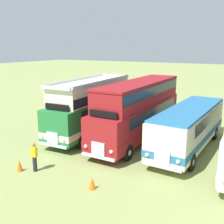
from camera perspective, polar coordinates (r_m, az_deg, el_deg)
The scene contains 6 objects.
bus_first_in_row at distance 22.22m, azimuth -4.32°, elevation 1.41°, with size 3.11×10.13×4.52m.
bus_second_in_row at distance 20.84m, azimuth 5.74°, elevation 0.90°, with size 2.66×11.55×4.49m.
bus_third_in_row at distance 19.56m, azimuth 16.02°, elevation -2.62°, with size 2.85×10.08×2.99m.
cone_near_end at distance 16.84m, azimuth -18.88°, elevation -10.63°, with size 0.36×0.36×0.67m, color orange.
cone_mid_row at distance 14.17m, azimuth -4.18°, elevation -14.72°, with size 0.36×0.36×0.64m, color orange.
marshal_person at distance 16.36m, azimuth -16.03°, elevation -9.04°, with size 0.36×0.24×1.73m.
Camera 1 is at (0.44, -18.04, 7.04)m, focal length 43.43 mm.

